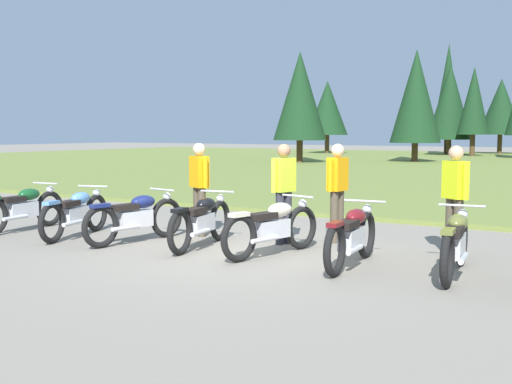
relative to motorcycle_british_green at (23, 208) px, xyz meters
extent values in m
plane|color=gray|center=(4.63, 0.26, -0.44)|extent=(140.00, 140.00, 0.00)
cylinder|color=#47331E|center=(-2.63, 40.62, 0.19)|extent=(0.36, 0.36, 1.25)
cone|color=#143319|center=(-2.63, 40.62, 3.63)|extent=(3.29, 3.29, 5.64)
cylinder|color=#47331E|center=(-6.87, 24.50, 0.25)|extent=(0.36, 0.36, 1.37)
cone|color=#143319|center=(-6.87, 24.50, 3.43)|extent=(3.04, 3.04, 5.00)
cylinder|color=#47331E|center=(0.10, 45.56, 0.37)|extent=(0.36, 0.36, 1.61)
cone|color=#143319|center=(0.10, 45.56, 3.38)|extent=(3.38, 3.38, 4.41)
cylinder|color=#47331E|center=(-3.21, 42.15, 0.41)|extent=(0.36, 0.36, 1.69)
cone|color=#143319|center=(-3.21, 42.15, 4.69)|extent=(2.15, 2.15, 6.88)
cylinder|color=#47331E|center=(-1.50, 28.74, 0.16)|extent=(0.36, 0.36, 1.20)
cone|color=#143319|center=(-1.50, 28.74, 3.46)|extent=(2.94, 2.94, 5.39)
cylinder|color=#47331E|center=(-12.08, 39.33, 0.35)|extent=(0.36, 0.36, 1.57)
cone|color=#143319|center=(-12.08, 39.33, 3.31)|extent=(3.32, 3.32, 4.34)
cylinder|color=#47331E|center=(-0.59, 39.22, 0.38)|extent=(0.36, 0.36, 1.63)
cone|color=#143319|center=(-0.59, 39.22, 3.60)|extent=(2.24, 2.24, 4.80)
torus|color=black|center=(-0.06, 0.68, -0.09)|extent=(0.16, 0.71, 0.70)
cube|color=silver|center=(0.00, -0.01, -0.04)|extent=(0.25, 0.65, 0.28)
ellipsoid|color=#144C23|center=(-0.02, 0.17, 0.24)|extent=(0.30, 0.50, 0.22)
cube|color=black|center=(0.02, -0.23, 0.18)|extent=(0.26, 0.50, 0.10)
cylinder|color=silver|center=(-0.05, 0.59, 0.42)|extent=(0.62, 0.08, 0.03)
sphere|color=silver|center=(-0.06, 0.70, 0.29)|extent=(0.14, 0.14, 0.14)
cylinder|color=silver|center=(0.16, -0.30, -0.14)|extent=(0.12, 0.55, 0.07)
torus|color=black|center=(1.21, 0.70, -0.09)|extent=(0.27, 0.70, 0.70)
torus|color=black|center=(1.56, -0.66, -0.09)|extent=(0.27, 0.70, 0.70)
cube|color=silver|center=(1.38, 0.02, -0.04)|extent=(0.35, 0.67, 0.28)
ellipsoid|color=#598CC6|center=(1.34, 0.19, 0.24)|extent=(0.37, 0.53, 0.22)
cube|color=black|center=(1.44, -0.20, 0.18)|extent=(0.33, 0.52, 0.10)
cube|color=#598CC6|center=(1.56, -0.66, 0.25)|extent=(0.21, 0.34, 0.06)
cylinder|color=silver|center=(1.23, 0.60, 0.42)|extent=(0.61, 0.18, 0.03)
sphere|color=silver|center=(1.20, 0.72, 0.29)|extent=(0.14, 0.14, 0.14)
cylinder|color=silver|center=(1.59, -0.24, -0.14)|extent=(0.20, 0.55, 0.07)
torus|color=black|center=(2.78, 0.84, -0.09)|extent=(0.21, 0.71, 0.70)
torus|color=black|center=(2.56, -0.54, -0.09)|extent=(0.21, 0.71, 0.70)
cube|color=silver|center=(2.67, 0.15, -0.04)|extent=(0.30, 0.66, 0.28)
ellipsoid|color=navy|center=(2.70, 0.33, 0.24)|extent=(0.33, 0.52, 0.22)
cube|color=black|center=(2.63, -0.07, 0.18)|extent=(0.29, 0.51, 0.10)
cube|color=navy|center=(2.56, -0.54, 0.25)|extent=(0.19, 0.34, 0.06)
cylinder|color=silver|center=(2.77, 0.74, 0.42)|extent=(0.62, 0.13, 0.03)
sphere|color=silver|center=(2.79, 0.86, 0.29)|extent=(0.14, 0.14, 0.14)
cylinder|color=silver|center=(2.76, -0.17, -0.14)|extent=(0.16, 0.55, 0.07)
torus|color=black|center=(3.78, 1.06, -0.09)|extent=(0.21, 0.71, 0.70)
torus|color=black|center=(4.00, -0.32, -0.09)|extent=(0.21, 0.71, 0.70)
cube|color=silver|center=(3.89, 0.37, -0.04)|extent=(0.30, 0.66, 0.28)
ellipsoid|color=black|center=(3.86, 0.55, 0.24)|extent=(0.33, 0.51, 0.22)
cube|color=black|center=(3.93, 0.15, 0.18)|extent=(0.29, 0.51, 0.10)
cube|color=black|center=(4.00, -0.32, 0.25)|extent=(0.19, 0.34, 0.06)
cylinder|color=silver|center=(3.80, 0.96, 0.42)|extent=(0.62, 0.13, 0.03)
sphere|color=silver|center=(3.78, 1.08, 0.29)|extent=(0.14, 0.14, 0.14)
cylinder|color=silver|center=(4.08, 0.09, -0.14)|extent=(0.16, 0.55, 0.07)
torus|color=black|center=(5.35, 1.07, -0.09)|extent=(0.25, 0.71, 0.70)
torus|color=black|center=(5.05, -0.29, -0.09)|extent=(0.25, 0.71, 0.70)
cube|color=silver|center=(5.20, 0.39, -0.04)|extent=(0.33, 0.67, 0.28)
ellipsoid|color=beige|center=(5.24, 0.57, 0.24)|extent=(0.36, 0.52, 0.22)
cube|color=black|center=(5.16, 0.17, 0.18)|extent=(0.32, 0.52, 0.10)
cube|color=beige|center=(5.05, -0.29, 0.25)|extent=(0.21, 0.34, 0.06)
cylinder|color=silver|center=(5.33, 0.98, 0.42)|extent=(0.61, 0.16, 0.03)
sphere|color=silver|center=(5.36, 1.09, 0.29)|extent=(0.14, 0.14, 0.14)
cylinder|color=silver|center=(5.28, 0.07, -0.14)|extent=(0.19, 0.55, 0.07)
torus|color=black|center=(6.49, 0.96, -0.09)|extent=(0.16, 0.71, 0.70)
torus|color=black|center=(6.62, -0.43, -0.09)|extent=(0.16, 0.71, 0.70)
cube|color=silver|center=(6.56, 0.26, -0.04)|extent=(0.26, 0.66, 0.28)
ellipsoid|color=maroon|center=(6.54, 0.44, 0.24)|extent=(0.30, 0.50, 0.22)
cube|color=black|center=(6.57, 0.05, 0.18)|extent=(0.26, 0.50, 0.10)
cube|color=maroon|center=(6.62, -0.43, 0.25)|extent=(0.17, 0.33, 0.06)
cylinder|color=silver|center=(6.50, 0.86, 0.42)|extent=(0.62, 0.09, 0.03)
sphere|color=silver|center=(6.49, 0.98, 0.29)|extent=(0.14, 0.14, 0.14)
cylinder|color=silver|center=(6.72, -0.02, -0.14)|extent=(0.12, 0.55, 0.07)
torus|color=black|center=(7.84, 1.12, -0.09)|extent=(0.18, 0.71, 0.70)
torus|color=black|center=(8.01, -0.26, -0.09)|extent=(0.18, 0.71, 0.70)
cube|color=silver|center=(7.93, 0.43, -0.04)|extent=(0.28, 0.66, 0.28)
ellipsoid|color=brown|center=(7.91, 0.61, 0.24)|extent=(0.32, 0.51, 0.22)
cube|color=black|center=(7.95, 0.21, 0.18)|extent=(0.28, 0.50, 0.10)
cube|color=brown|center=(8.01, -0.26, 0.25)|extent=(0.18, 0.33, 0.06)
cylinder|color=silver|center=(7.86, 1.03, 0.42)|extent=(0.62, 0.11, 0.03)
sphere|color=silver|center=(7.84, 1.14, 0.29)|extent=(0.14, 0.14, 0.14)
cylinder|color=silver|center=(8.10, 0.15, -0.14)|extent=(0.14, 0.55, 0.07)
cylinder|color=#4C4233|center=(5.58, 2.05, 0.00)|extent=(0.14, 0.14, 0.88)
cylinder|color=#4C4233|center=(5.56, 1.87, 0.00)|extent=(0.14, 0.14, 0.88)
cube|color=orange|center=(5.57, 1.96, 0.72)|extent=(0.26, 0.38, 0.56)
sphere|color=beige|center=(5.57, 1.96, 1.12)|extent=(0.22, 0.22, 0.22)
cylinder|color=orange|center=(5.60, 2.18, 0.70)|extent=(0.09, 0.09, 0.52)
cylinder|color=orange|center=(5.55, 1.73, 0.70)|extent=(0.09, 0.09, 0.52)
cylinder|color=#2D2D38|center=(4.91, 1.43, 0.00)|extent=(0.14, 0.14, 0.88)
cylinder|color=#2D2D38|center=(4.86, 1.25, 0.00)|extent=(0.14, 0.14, 0.88)
cube|color=#C6E52D|center=(4.88, 1.34, 0.72)|extent=(0.31, 0.41, 0.56)
sphere|color=#9E7051|center=(4.88, 1.34, 1.12)|extent=(0.22, 0.22, 0.22)
cylinder|color=#C6E52D|center=(4.95, 1.56, 0.70)|extent=(0.09, 0.09, 0.52)
cylinder|color=#C6E52D|center=(4.82, 1.12, 0.70)|extent=(0.09, 0.09, 0.52)
cylinder|color=#4C4233|center=(7.51, 1.78, 0.00)|extent=(0.14, 0.14, 0.88)
cylinder|color=#4C4233|center=(7.66, 1.67, 0.00)|extent=(0.14, 0.14, 0.88)
cube|color=#D8EA19|center=(7.58, 1.72, 0.72)|extent=(0.42, 0.39, 0.56)
sphere|color=tan|center=(7.58, 1.72, 1.12)|extent=(0.22, 0.22, 0.22)
cylinder|color=#D8EA19|center=(7.40, 1.86, 0.70)|extent=(0.09, 0.09, 0.52)
cylinder|color=#D8EA19|center=(7.77, 1.59, 0.70)|extent=(0.09, 0.09, 0.52)
cylinder|color=#4C4233|center=(3.28, 1.23, 0.00)|extent=(0.14, 0.14, 0.88)
cylinder|color=#4C4233|center=(3.11, 1.31, 0.00)|extent=(0.14, 0.14, 0.88)
cube|color=orange|center=(3.19, 1.27, 0.72)|extent=(0.42, 0.35, 0.56)
sphere|color=beige|center=(3.19, 1.27, 1.12)|extent=(0.22, 0.22, 0.22)
cylinder|color=orange|center=(3.40, 1.17, 0.70)|extent=(0.09, 0.09, 0.52)
cylinder|color=orange|center=(2.99, 1.37, 0.70)|extent=(0.09, 0.09, 0.52)
camera|label=1|loc=(9.96, -7.87, 1.44)|focal=44.65mm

